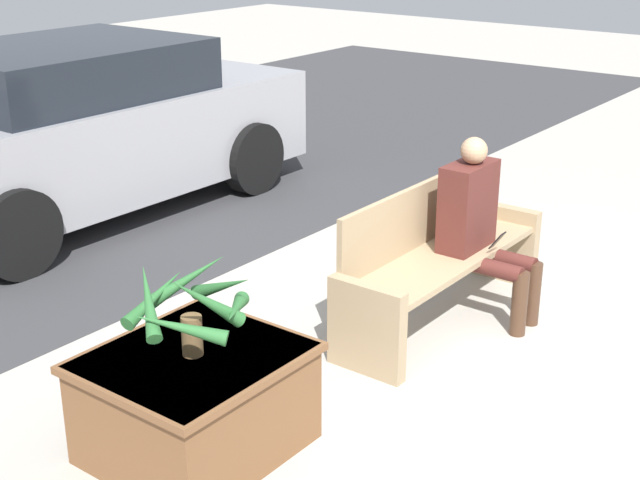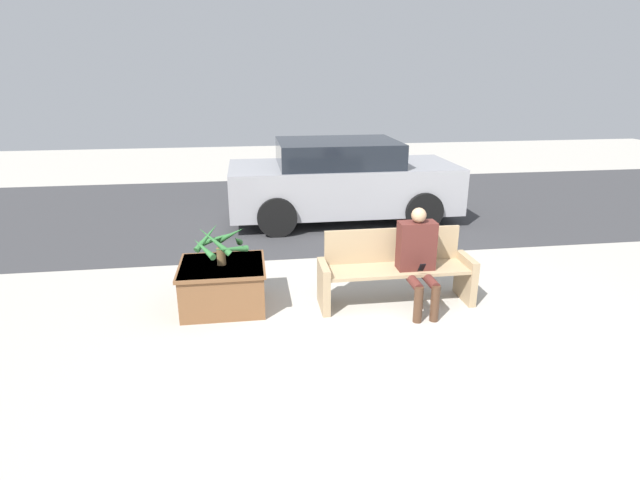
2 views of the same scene
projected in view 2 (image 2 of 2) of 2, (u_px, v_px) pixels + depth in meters
ground_plane at (397, 336)px, 5.42m from camera, size 30.00×30.00×0.00m
road_surface at (322, 207)px, 10.57m from camera, size 20.00×6.00×0.01m
bench at (395, 269)px, 6.10m from camera, size 1.88×0.51×0.90m
person_seated at (418, 255)px, 5.87m from camera, size 0.44×0.63×1.23m
planter_box at (223, 284)px, 6.00m from camera, size 1.02×0.91×0.55m
potted_plant at (221, 243)px, 5.84m from camera, size 0.67×0.66×0.52m
parked_car at (342, 181)px, 9.48m from camera, size 4.25×1.98×1.52m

